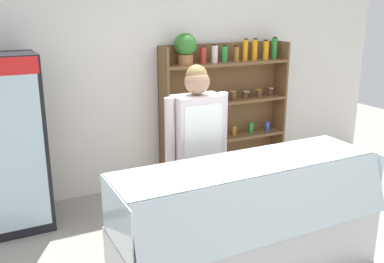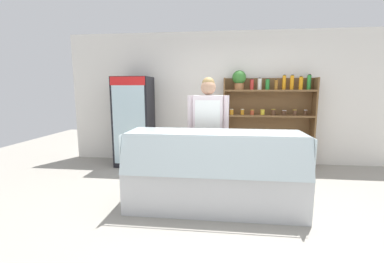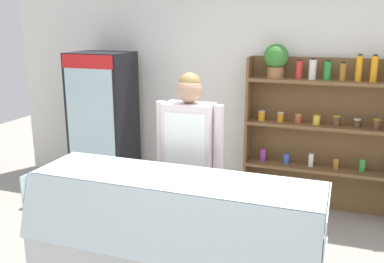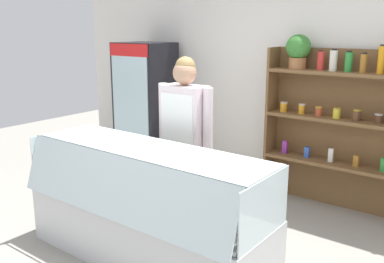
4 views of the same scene
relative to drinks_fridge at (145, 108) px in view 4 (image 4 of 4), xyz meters
name	(u,v)px [view 4 (image 4 of 4)]	position (x,y,z in m)	size (l,w,h in m)	color
ground_plane	(174,262)	(1.90, -1.69, -0.89)	(12.00, 12.00, 0.00)	gray
back_wall	(290,82)	(1.90, 0.49, 0.46)	(6.80, 0.10, 2.70)	white
drinks_fridge	(145,108)	(0.00, 0.00, 0.00)	(0.72, 0.60, 1.79)	black
shelving_unit	(342,114)	(2.60, 0.28, 0.19)	(1.77, 0.29, 1.91)	brown
deli_display_case	(146,226)	(1.67, -1.79, -0.58)	(2.25, 0.79, 1.01)	silver
shop_clerk	(185,129)	(1.55, -1.10, 0.13)	(0.63, 0.25, 1.72)	#4C4233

